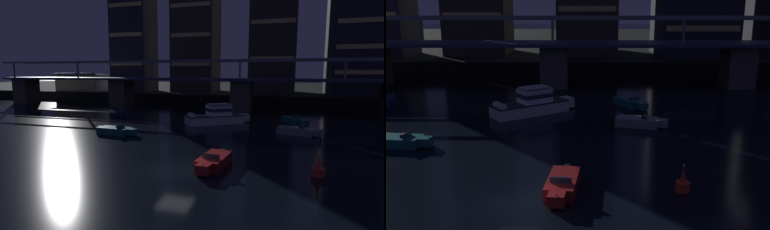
# 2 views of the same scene
# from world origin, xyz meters

# --- Properties ---
(ground_plane) EXTENTS (400.00, 400.00, 0.00)m
(ground_plane) POSITION_xyz_m (0.00, 0.00, 0.00)
(ground_plane) COLOR black
(far_riverbank) EXTENTS (240.00, 80.00, 2.20)m
(far_riverbank) POSITION_xyz_m (0.00, 83.76, 1.10)
(far_riverbank) COLOR black
(far_riverbank) RESTS_ON ground
(river_bridge) EXTENTS (105.46, 6.40, 9.38)m
(river_bridge) POSITION_xyz_m (-0.00, 35.75, 4.19)
(river_bridge) COLOR #4C4944
(river_bridge) RESTS_ON ground
(tower_west_low) EXTENTS (9.52, 8.79, 35.65)m
(tower_west_low) POSITION_xyz_m (-30.01, 51.74, 19.87)
(tower_west_low) COLOR #282833
(tower_west_low) RESTS_ON far_riverbank
(tower_west_tall) EXTENTS (10.51, 11.02, 34.89)m
(tower_west_tall) POSITION_xyz_m (-14.37, 55.46, 19.49)
(tower_west_tall) COLOR #38332D
(tower_west_tall) RESTS_ON far_riverbank
(tower_central) EXTENTS (10.20, 13.64, 40.15)m
(tower_central) POSITION_xyz_m (4.60, 56.01, 22.12)
(tower_central) COLOR #38332D
(tower_central) RESTS_ON far_riverbank
(tower_east_tall) EXTENTS (12.53, 13.57, 25.30)m
(tower_east_tall) POSITION_xyz_m (22.78, 53.31, 14.70)
(tower_east_tall) COLOR #282833
(tower_east_tall) RESTS_ON far_riverbank
(waterfront_pavilion) EXTENTS (12.40, 7.40, 4.70)m
(waterfront_pavilion) POSITION_xyz_m (-43.48, 47.67, 4.44)
(waterfront_pavilion) COLOR #B2AD9E
(waterfront_pavilion) RESTS_ON far_riverbank
(cabin_cruiser_near_left) EXTENTS (8.66, 6.94, 2.79)m
(cabin_cruiser_near_left) POSITION_xyz_m (-1.41, 20.93, 1.05)
(cabin_cruiser_near_left) COLOR silver
(cabin_cruiser_near_left) RESTS_ON ground
(speedboat_near_center) EXTENTS (5.19, 2.73, 1.16)m
(speedboat_near_center) POSITION_xyz_m (9.09, 16.25, 0.41)
(speedboat_near_center) COLOR gray
(speedboat_near_center) RESTS_ON ground
(speedboat_near_right) EXTENTS (2.19, 5.23, 1.16)m
(speedboat_near_right) POSITION_xyz_m (2.46, 1.88, 0.41)
(speedboat_near_right) COLOR maroon
(speedboat_near_right) RESTS_ON ground
(speedboat_mid_right) EXTENTS (3.64, 4.85, 1.16)m
(speedboat_mid_right) POSITION_xyz_m (9.10, 24.30, 0.41)
(speedboat_mid_right) COLOR #196066
(speedboat_mid_right) RESTS_ON ground
(speedboat_far_left) EXTENTS (3.04, 5.10, 1.16)m
(speedboat_far_left) POSITION_xyz_m (-18.51, 24.95, 0.41)
(speedboat_far_left) COLOR #19234C
(speedboat_far_left) RESTS_ON ground
(speedboat_far_center) EXTENTS (5.23, 2.21, 1.16)m
(speedboat_far_center) POSITION_xyz_m (-11.05, 10.37, 0.41)
(speedboat_far_center) COLOR #196066
(speedboat_far_center) RESTS_ON ground
(channel_buoy) EXTENTS (0.90, 0.90, 1.76)m
(channel_buoy) POSITION_xyz_m (9.90, 1.89, 0.48)
(channel_buoy) COLOR red
(channel_buoy) RESTS_ON ground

